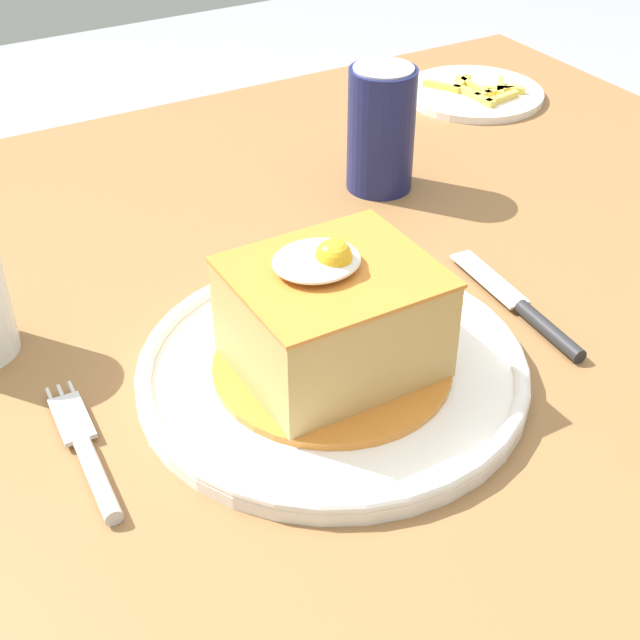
{
  "coord_description": "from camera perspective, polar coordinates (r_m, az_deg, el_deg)",
  "views": [
    {
      "loc": [
        -0.27,
        -0.58,
        1.17
      ],
      "look_at": [
        0.0,
        -0.12,
        0.79
      ],
      "focal_mm": 50.56,
      "sensor_mm": 36.0,
      "label": 1
    }
  ],
  "objects": [
    {
      "name": "dining_table",
      "position": [
        0.83,
        -4.05,
        -4.73
      ],
      "size": [
        1.21,
        0.82,
        0.75
      ],
      "color": "olive",
      "rests_on": "ground_plane"
    },
    {
      "name": "main_plate",
      "position": [
        0.66,
        0.87,
        -3.05
      ],
      "size": [
        0.29,
        0.29,
        0.02
      ],
      "color": "white",
      "rests_on": "dining_table"
    },
    {
      "name": "sandwich_meal",
      "position": [
        0.64,
        0.87,
        -0.04
      ],
      "size": [
        0.18,
        0.18,
        0.11
      ],
      "color": "orange",
      "rests_on": "main_plate"
    },
    {
      "name": "fork",
      "position": [
        0.62,
        -14.42,
        -8.48
      ],
      "size": [
        0.02,
        0.14,
        0.01
      ],
      "color": "silver",
      "rests_on": "dining_table"
    },
    {
      "name": "knife",
      "position": [
        0.74,
        13.21,
        0.32
      ],
      "size": [
        0.03,
        0.17,
        0.01
      ],
      "color": "#262628",
      "rests_on": "dining_table"
    },
    {
      "name": "soda_can",
      "position": [
        0.9,
        3.89,
        11.95
      ],
      "size": [
        0.07,
        0.07,
        0.12
      ],
      "color": "#191E51",
      "rests_on": "dining_table"
    },
    {
      "name": "side_plate_fries",
      "position": [
        1.15,
        9.72,
        13.98
      ],
      "size": [
        0.17,
        0.17,
        0.02
      ],
      "color": "white",
      "rests_on": "dining_table"
    }
  ]
}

